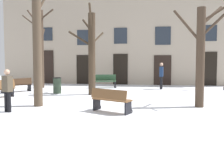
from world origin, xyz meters
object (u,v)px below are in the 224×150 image
tree_right_of_center (91,51)px  bench_back_to_back_left (17,85)px  litter_bin (57,85)px  person_by_shop_door (161,74)px  tree_near_facade (41,46)px  tree_foreground (201,52)px  bench_near_center_tree (104,81)px  tree_center (38,39)px  person_crossing_plaza (7,89)px  bench_by_litter_bin (111,100)px

tree_right_of_center → bench_back_to_back_left: bearing=175.7°
litter_bin → person_by_shop_door: size_ratio=0.53×
litter_bin → tree_near_facade: bearing=129.4°
tree_right_of_center → tree_foreground: bearing=-28.2°
tree_foreground → bench_near_center_tree: (-5.07, 6.00, -1.77)m
tree_center → person_crossing_plaza: 2.40m
tree_center → tree_foreground: tree_center is taller
tree_foreground → litter_bin: 8.06m
person_crossing_plaza → tree_near_facade: bearing=-48.9°
litter_bin → bench_near_center_tree: same height
tree_near_facade → tree_right_of_center: (4.20, -2.74, -0.46)m
litter_bin → bench_back_to_back_left: litter_bin is taller
tree_right_of_center → tree_center: bearing=-113.3°
tree_foreground → person_crossing_plaza: tree_foreground is taller
tree_near_facade → person_by_shop_door: 8.48m
tree_foreground → bench_by_litter_bin: (-3.52, -1.50, -1.79)m
bench_by_litter_bin → tree_near_facade: bearing=-25.1°
person_by_shop_door → tree_foreground: bearing=23.4°
tree_foreground → litter_bin: size_ratio=4.66×
bench_by_litter_bin → bench_back_to_back_left: size_ratio=0.99×
tree_near_facade → bench_back_to_back_left: (-0.49, -2.39, -2.46)m
bench_near_center_tree → tree_right_of_center: bearing=-104.1°
bench_back_to_back_left → person_crossing_plaza: person_crossing_plaza is taller
person_by_shop_door → tree_near_facade: bearing=-76.3°
bench_near_center_tree → person_by_shop_door: (3.93, -0.24, 0.51)m
tree_right_of_center → person_by_shop_door: (4.06, 2.97, -1.45)m
tree_near_facade → tree_right_of_center: tree_near_facade is taller
tree_center → tree_foreground: size_ratio=1.37×
tree_right_of_center → bench_back_to_back_left: 5.11m
bench_near_center_tree → bench_back_to_back_left: bench_near_center_tree is taller
tree_near_facade → bench_by_litter_bin: tree_near_facade is taller
tree_center → person_crossing_plaza: bearing=-116.8°
tree_center → bench_by_litter_bin: tree_center is taller
tree_near_facade → bench_by_litter_bin: 9.49m
litter_bin → person_crossing_plaza: bearing=-90.6°
bench_by_litter_bin → bench_back_to_back_left: 7.89m
bench_by_litter_bin → bench_near_center_tree: (-1.56, 7.50, 0.02)m
person_by_shop_door → bench_by_litter_bin: bearing=-6.0°
tree_near_facade → tree_foreground: (9.40, -5.53, -0.65)m
person_by_shop_door → bench_back_to_back_left: bearing=-61.2°
tree_near_facade → tree_right_of_center: bearing=-33.2°
litter_bin → bench_near_center_tree: bearing=53.9°
tree_right_of_center → bench_by_litter_bin: bearing=-68.5°
litter_bin → bench_near_center_tree: size_ratio=0.51×
tree_center → tree_right_of_center: (1.51, 3.49, -0.39)m
tree_center → bench_by_litter_bin: (3.19, -0.80, -2.37)m
person_crossing_plaza → person_by_shop_door: person_by_shop_door is taller
tree_right_of_center → person_by_shop_door: 5.23m
tree_foreground → bench_by_litter_bin: tree_foreground is taller
tree_right_of_center → person_crossing_plaza: size_ratio=3.04×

